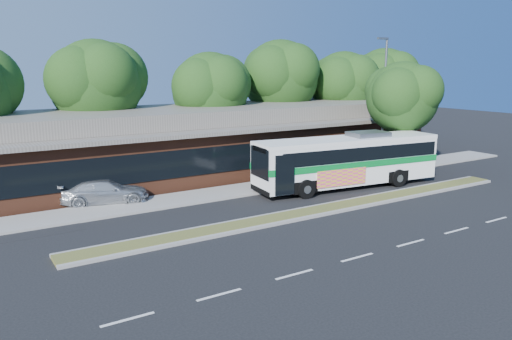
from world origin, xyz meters
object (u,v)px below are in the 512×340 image
object	(u,v)px
sedan	(105,191)
sidewalk_tree	(405,96)
lamp_post	(383,101)
transit_bus	(348,157)

from	to	relation	value
sedan	sidewalk_tree	size ratio (longest dim) A/B	0.60
sidewalk_tree	sedan	bearing A→B (deg)	172.85
lamp_post	sidewalk_tree	size ratio (longest dim) A/B	1.20
lamp_post	sedan	xyz separation A→B (m)	(-18.56, 1.92, -4.24)
sidewalk_tree	lamp_post	bearing A→B (deg)	157.32
lamp_post	transit_bus	world-z (taller)	lamp_post
transit_bus	sidewalk_tree	world-z (taller)	sidewalk_tree
lamp_post	sedan	distance (m)	19.14
sedan	sidewalk_tree	bearing A→B (deg)	-81.41
transit_bus	sidewalk_tree	xyz separation A→B (m)	(6.46, 1.62, 3.40)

